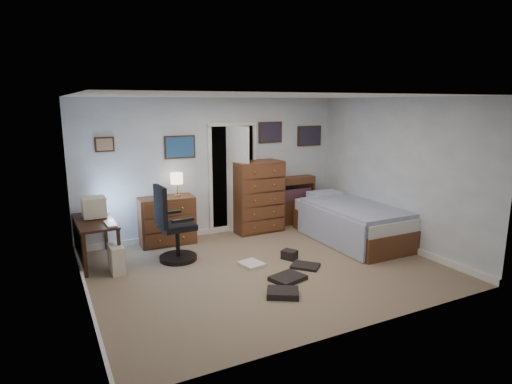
% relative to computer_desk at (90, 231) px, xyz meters
% --- Properties ---
extents(floor, '(5.00, 4.00, 0.02)m').
position_rel_computer_desk_xyz_m(floor, '(2.28, -1.38, -0.53)').
color(floor, '#836E5A').
rests_on(floor, ground).
extents(computer_desk, '(0.58, 1.18, 0.67)m').
position_rel_computer_desk_xyz_m(computer_desk, '(0.00, 0.00, 0.00)').
color(computer_desk, black).
rests_on(computer_desk, floor).
extents(crt_monitor, '(0.36, 0.33, 0.32)m').
position_rel_computer_desk_xyz_m(crt_monitor, '(0.10, 0.15, 0.32)').
color(crt_monitor, beige).
rests_on(crt_monitor, computer_desk).
extents(keyboard, '(0.15, 0.36, 0.02)m').
position_rel_computer_desk_xyz_m(keyboard, '(0.26, -0.35, 0.17)').
color(keyboard, beige).
rests_on(keyboard, computer_desk).
extents(pc_tower, '(0.20, 0.38, 0.40)m').
position_rel_computer_desk_xyz_m(pc_tower, '(0.28, -0.55, -0.32)').
color(pc_tower, beige).
rests_on(pc_tower, floor).
extents(office_chair, '(0.62, 0.62, 1.20)m').
position_rel_computer_desk_xyz_m(office_chair, '(1.15, -0.47, -0.05)').
color(office_chair, black).
rests_on(office_chair, floor).
extents(media_stack, '(0.16, 0.16, 0.81)m').
position_rel_computer_desk_xyz_m(media_stack, '(-0.04, 0.90, -0.11)').
color(media_stack, maroon).
rests_on(media_stack, floor).
extents(low_dresser, '(0.95, 0.51, 0.83)m').
position_rel_computer_desk_xyz_m(low_dresser, '(1.29, 0.40, -0.10)').
color(low_dresser, brown).
rests_on(low_dresser, floor).
extents(table_lamp, '(0.22, 0.22, 0.40)m').
position_rel_computer_desk_xyz_m(table_lamp, '(1.49, 0.40, 0.61)').
color(table_lamp, gold).
rests_on(table_lamp, low_dresser).
extents(doorway, '(0.96, 1.12, 2.05)m').
position_rel_computer_desk_xyz_m(doorway, '(2.63, 0.89, 0.49)').
color(doorway, black).
rests_on(doorway, floor).
extents(tall_dresser, '(0.93, 0.57, 1.34)m').
position_rel_computer_desk_xyz_m(tall_dresser, '(3.03, 0.37, 0.16)').
color(tall_dresser, brown).
rests_on(tall_dresser, floor).
extents(headboard_bookcase, '(1.07, 0.30, 0.96)m').
position_rel_computer_desk_xyz_m(headboard_bookcase, '(3.82, 0.48, -0.01)').
color(headboard_bookcase, brown).
rests_on(headboard_bookcase, floor).
extents(bed, '(1.20, 2.21, 0.72)m').
position_rel_computer_desk_xyz_m(bed, '(4.26, -0.88, -0.18)').
color(bed, brown).
rests_on(bed, floor).
extents(wall_posters, '(4.38, 0.04, 0.60)m').
position_rel_computer_desk_xyz_m(wall_posters, '(2.85, 0.60, 1.23)').
color(wall_posters, '#331E11').
rests_on(wall_posters, floor).
extents(floor_clutter, '(1.29, 1.53, 0.14)m').
position_rel_computer_desk_xyz_m(floor_clutter, '(2.36, -1.76, -0.48)').
color(floor_clutter, black).
rests_on(floor_clutter, floor).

